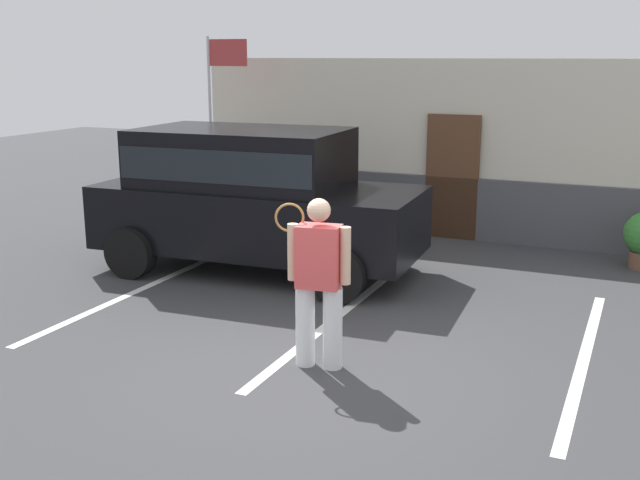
% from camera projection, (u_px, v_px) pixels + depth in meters
% --- Properties ---
extents(ground_plane, '(40.00, 40.00, 0.00)m').
position_uv_depth(ground_plane, '(314.00, 374.00, 7.50)').
color(ground_plane, '#38383A').
extents(parking_stripe_0, '(0.12, 4.40, 0.01)m').
position_uv_depth(parking_stripe_0, '(136.00, 291.00, 10.11)').
color(parking_stripe_0, silver).
rests_on(parking_stripe_0, ground_plane).
extents(parking_stripe_1, '(0.12, 4.40, 0.01)m').
position_uv_depth(parking_stripe_1, '(332.00, 321.00, 9.00)').
color(parking_stripe_1, silver).
rests_on(parking_stripe_1, ground_plane).
extents(parking_stripe_2, '(0.12, 4.40, 0.01)m').
position_uv_depth(parking_stripe_2, '(584.00, 358.00, 7.89)').
color(parking_stripe_2, silver).
rests_on(parking_stripe_2, ground_plane).
extents(house_frontage, '(9.84, 0.40, 3.01)m').
position_uv_depth(house_frontage, '(469.00, 155.00, 12.83)').
color(house_frontage, beige).
rests_on(house_frontage, ground_plane).
extents(parked_suv, '(4.69, 2.35, 2.05)m').
position_uv_depth(parked_suv, '(252.00, 193.00, 10.86)').
color(parked_suv, black).
rests_on(parked_suv, ground_plane).
extents(tennis_player_man, '(0.77, 0.32, 1.72)m').
position_uv_depth(tennis_player_man, '(318.00, 280.00, 7.49)').
color(tennis_player_man, white).
rests_on(tennis_player_man, ground_plane).
extents(flag_pole, '(0.80, 0.06, 3.37)m').
position_uv_depth(flag_pole, '(218.00, 99.00, 13.30)').
color(flag_pole, silver).
rests_on(flag_pole, ground_plane).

